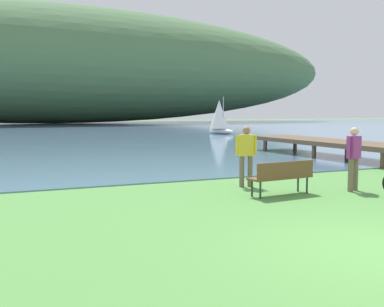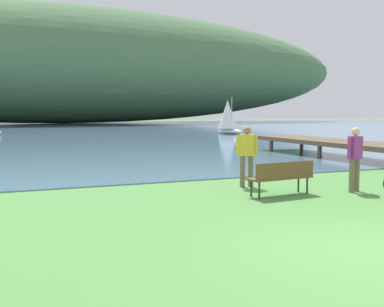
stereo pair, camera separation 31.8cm
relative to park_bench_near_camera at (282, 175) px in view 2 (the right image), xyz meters
The scene contains 8 objects.
ground_plane 4.83m from the park_bench_near_camera, 105.85° to the right, with size 200.00×200.00×0.00m, color #518E42.
bay_water 43.18m from the park_bench_near_camera, 91.74° to the left, with size 180.00×80.00×0.04m, color #5B7F9E.
distant_hillside 73.12m from the park_bench_near_camera, 86.62° to the left, with size 107.42×28.00×19.71m, color #4C7047.
park_bench_near_camera is the anchor object (origin of this frame).
person_at_shoreline 1.65m from the park_bench_near_camera, 94.63° to the left, with size 0.59×0.32×1.71m.
person_on_the_grass 2.18m from the park_bench_near_camera, ahead, with size 0.59×0.32×1.71m.
sailboat_toward_hillside 31.09m from the park_bench_near_camera, 65.47° to the left, with size 2.21×2.98×3.38m.
pier_dock 10.51m from the park_bench_near_camera, 42.96° to the left, with size 2.40×10.00×0.80m.
Camera 2 is at (-5.32, -5.36, 2.14)m, focal length 44.01 mm.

